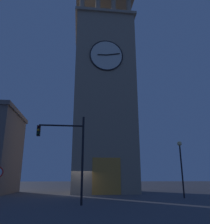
# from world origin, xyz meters

# --- Properties ---
(ground_plane) EXTENTS (200.00, 200.00, 0.00)m
(ground_plane) POSITION_xyz_m (0.00, 0.00, 0.00)
(ground_plane) COLOR #4C4C51
(clocktower) EXTENTS (8.46, 9.06, 29.28)m
(clocktower) POSITION_xyz_m (-2.87, -5.04, 12.45)
(clocktower) COLOR gray
(clocktower) RESTS_ON ground_plane
(traffic_signal_near) EXTENTS (3.38, 0.41, 6.14)m
(traffic_signal_near) POSITION_xyz_m (1.04, 8.91, 3.94)
(traffic_signal_near) COLOR black
(traffic_signal_near) RESTS_ON ground_plane
(street_lamp) EXTENTS (0.44, 0.44, 5.20)m
(street_lamp) POSITION_xyz_m (-9.40, 4.24, 3.62)
(street_lamp) COLOR black
(street_lamp) RESTS_ON ground_plane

